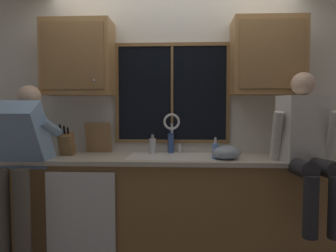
{
  "coord_description": "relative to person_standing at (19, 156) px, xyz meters",
  "views": [
    {
      "loc": [
        0.08,
        -3.16,
        1.37
      ],
      "look_at": [
        -0.05,
        -0.3,
        1.21
      ],
      "focal_mm": 32.79,
      "sensor_mm": 36.0,
      "label": 1
    }
  ],
  "objects": [
    {
      "name": "person_standing",
      "position": [
        0.0,
        0.0,
        0.0
      ],
      "size": [
        0.53,
        0.68,
        1.58
      ],
      "color": "#595147",
      "rests_on": "floor"
    },
    {
      "name": "window_mullion_center",
      "position": [
        1.29,
        0.61,
        0.56
      ],
      "size": [
        0.02,
        0.02,
        0.95
      ],
      "primitive_type": "cube",
      "color": "brown"
    },
    {
      "name": "countertop",
      "position": [
        1.3,
        0.32,
        -0.07
      ],
      "size": [
        3.28,
        0.62,
        0.04
      ],
      "primitive_type": "cube",
      "color": "beige",
      "rests_on": "lower_cabinet_run"
    },
    {
      "name": "lower_cabinet_run",
      "position": [
        1.3,
        0.34,
        -0.53
      ],
      "size": [
        3.22,
        0.58,
        0.88
      ],
      "primitive_type": "cube",
      "color": "olive",
      "rests_on": "floor"
    },
    {
      "name": "knife_block",
      "position": [
        0.28,
        0.34,
        0.06
      ],
      "size": [
        0.12,
        0.18,
        0.32
      ],
      "color": "olive",
      "rests_on": "countertop"
    },
    {
      "name": "window_frame_right",
      "position": [
        1.85,
        0.61,
        0.56
      ],
      "size": [
        0.03,
        0.02,
        0.95
      ],
      "primitive_type": "cube",
      "color": "brown"
    },
    {
      "name": "soap_dispenser",
      "position": [
        1.68,
        0.21,
        0.03
      ],
      "size": [
        0.06,
        0.07,
        0.2
      ],
      "color": "#668CCC",
      "rests_on": "countertop"
    },
    {
      "name": "faucet",
      "position": [
        1.29,
        0.51,
        0.2
      ],
      "size": [
        0.18,
        0.09,
        0.4
      ],
      "color": "silver",
      "rests_on": "countertop"
    },
    {
      "name": "mixing_bowl",
      "position": [
        1.78,
        0.21,
        0.01
      ],
      "size": [
        0.26,
        0.26,
        0.13
      ],
      "primitive_type": "ellipsoid",
      "color": "#8C99A8",
      "rests_on": "countertop"
    },
    {
      "name": "window_frame_left",
      "position": [
        0.72,
        0.61,
        0.56
      ],
      "size": [
        0.03,
        0.02,
        0.95
      ],
      "primitive_type": "cube",
      "color": "brown"
    },
    {
      "name": "upper_cabinet_right",
      "position": [
        2.2,
        0.46,
        0.89
      ],
      "size": [
        0.66,
        0.36,
        0.72
      ],
      "color": "#A87A47"
    },
    {
      "name": "cutting_board",
      "position": [
        0.54,
        0.54,
        0.1
      ],
      "size": [
        0.26,
        0.08,
        0.31
      ],
      "primitive_type": "cube",
      "rotation": [
        0.21,
        0.0,
        0.0
      ],
      "color": "#997047",
      "rests_on": "countertop"
    },
    {
      "name": "bottle_tall_clear",
      "position": [
        1.28,
        0.55,
        0.06
      ],
      "size": [
        0.06,
        0.06,
        0.26
      ],
      "color": "#334C8C",
      "rests_on": "countertop"
    },
    {
      "name": "window_glass",
      "position": [
        1.29,
        0.62,
        0.56
      ],
      "size": [
        1.1,
        0.02,
        0.95
      ],
      "primitive_type": "cube",
      "color": "black"
    },
    {
      "name": "person_sitting_on_counter",
      "position": [
        2.42,
        0.06,
        0.14
      ],
      "size": [
        0.54,
        0.66,
        1.26
      ],
      "color": "#262628",
      "rests_on": "countertop"
    },
    {
      "name": "window_frame_top",
      "position": [
        1.29,
        0.61,
        1.05
      ],
      "size": [
        1.17,
        0.02,
        0.04
      ],
      "primitive_type": "cube",
      "color": "brown"
    },
    {
      "name": "upper_cabinet_left",
      "position": [
        0.37,
        0.46,
        0.89
      ],
      "size": [
        0.66,
        0.36,
        0.72
      ],
      "color": "#A87A47"
    },
    {
      "name": "bottle_green_glass",
      "position": [
        1.1,
        0.49,
        0.03
      ],
      "size": [
        0.07,
        0.07,
        0.2
      ],
      "color": "#B7B7BC",
      "rests_on": "countertop"
    },
    {
      "name": "back_wall",
      "position": [
        1.3,
        0.69,
        0.31
      ],
      "size": [
        5.62,
        0.12,
        2.55
      ],
      "primitive_type": "cube",
      "color": "silver",
      "rests_on": "floor"
    },
    {
      "name": "sink",
      "position": [
        1.29,
        0.33,
        -0.15
      ],
      "size": [
        0.8,
        0.46,
        0.21
      ],
      "color": "white",
      "rests_on": "lower_cabinet_run"
    },
    {
      "name": "dishwasher_front",
      "position": [
        0.52,
        0.02,
        -0.51
      ],
      "size": [
        0.6,
        0.02,
        0.74
      ],
      "primitive_type": "cube",
      "color": "white"
    },
    {
      "name": "window_frame_bottom",
      "position": [
        1.29,
        0.61,
        0.06
      ],
      "size": [
        1.17,
        0.02,
        0.04
      ],
      "primitive_type": "cube",
      "color": "brown"
    }
  ]
}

